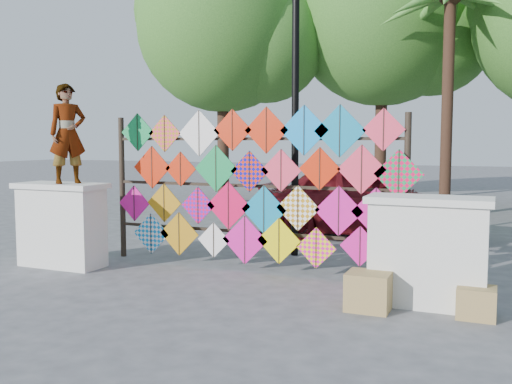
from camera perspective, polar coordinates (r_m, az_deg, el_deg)
ground at (r=8.00m, az=-2.99°, el=-8.76°), size 80.00×80.00×0.00m
parapet_left at (r=9.21m, az=-18.86°, el=-3.06°), size 1.40×0.65×1.28m
parapet_right at (r=6.93m, az=16.81°, el=-5.64°), size 1.40×0.65×1.28m
kite_rack at (r=8.40m, az=-0.07°, el=0.38°), size 5.00×0.24×2.43m
tree_west at (r=18.15m, az=-3.03°, el=16.10°), size 5.85×5.20×8.01m
tree_mid at (r=18.71m, az=12.94°, el=16.88°), size 6.30×5.60×8.61m
palm_tree at (r=15.33m, az=18.82°, el=16.26°), size 3.62×3.62×5.83m
vendor_woman at (r=9.02m, az=-18.32°, el=5.55°), size 0.60×0.65×1.49m
sedan at (r=11.57m, az=10.89°, el=-0.86°), size 4.42×2.06×1.46m
lamppost at (r=9.53m, az=3.96°, el=9.76°), size 0.28×0.28×4.46m
cardboard_box_near at (r=6.69m, az=11.20°, el=-9.71°), size 0.49×0.43×0.43m
cardboard_box_far at (r=6.73m, az=21.18°, el=-10.27°), size 0.41×0.37×0.34m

